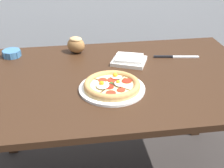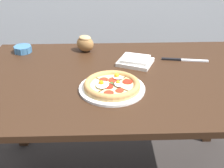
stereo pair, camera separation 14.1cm
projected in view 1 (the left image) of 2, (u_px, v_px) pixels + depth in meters
The scene contains 6 objects.
dining_table at pixel (117, 92), 1.58m from camera, with size 1.40×0.91×0.73m.
pizza at pixel (112, 86), 1.41m from camera, with size 0.30×0.30×0.05m.
ramekin_bowl at pixel (12, 53), 1.74m from camera, with size 0.10×0.10×0.04m.
napkin_folded at pixel (129, 60), 1.67m from camera, with size 0.22×0.20×0.04m.
bread_piece_near at pixel (76, 44), 1.78m from camera, with size 0.13×0.12×0.09m.
knife_main at pixel (176, 57), 1.74m from camera, with size 0.25×0.06×0.01m.
Camera 1 is at (-0.23, -1.35, 1.44)m, focal length 50.00 mm.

